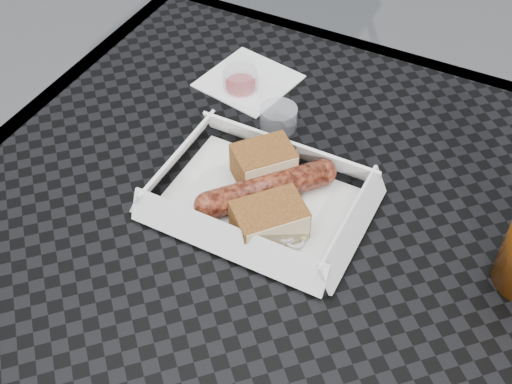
# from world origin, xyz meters

# --- Properties ---
(patio_table) EXTENTS (0.80, 0.80, 0.74)m
(patio_table) POSITION_xyz_m (0.00, 0.00, 0.67)
(patio_table) COLOR black
(patio_table) RESTS_ON ground
(food_tray) EXTENTS (0.22, 0.15, 0.00)m
(food_tray) POSITION_xyz_m (-0.03, 0.02, 0.75)
(food_tray) COLOR white
(food_tray) RESTS_ON patio_table
(bratwurst) EXTENTS (0.13, 0.14, 0.03)m
(bratwurst) POSITION_xyz_m (-0.02, 0.03, 0.77)
(bratwurst) COLOR brown
(bratwurst) RESTS_ON food_tray
(bread_near) EXTENTS (0.08, 0.09, 0.04)m
(bread_near) POSITION_xyz_m (-0.04, 0.06, 0.77)
(bread_near) COLOR brown
(bread_near) RESTS_ON food_tray
(bread_far) EXTENTS (0.09, 0.09, 0.04)m
(bread_far) POSITION_xyz_m (0.00, -0.02, 0.77)
(bread_far) COLOR brown
(bread_far) RESTS_ON food_tray
(veg_garnish) EXTENTS (0.03, 0.03, 0.00)m
(veg_garnish) POSITION_xyz_m (0.03, -0.02, 0.75)
(veg_garnish) COLOR #F4440A
(veg_garnish) RESTS_ON food_tray
(napkin) EXTENTS (0.14, 0.14, 0.00)m
(napkin) POSITION_xyz_m (-0.15, 0.22, 0.75)
(napkin) COLOR white
(napkin) RESTS_ON patio_table
(condiment_cup_sauce) EXTENTS (0.05, 0.05, 0.03)m
(condiment_cup_sauce) POSITION_xyz_m (-0.15, 0.20, 0.76)
(condiment_cup_sauce) COLOR maroon
(condiment_cup_sauce) RESTS_ON patio_table
(condiment_cup_empty) EXTENTS (0.05, 0.05, 0.03)m
(condiment_cup_empty) POSITION_xyz_m (-0.07, 0.16, 0.76)
(condiment_cup_empty) COLOR silver
(condiment_cup_empty) RESTS_ON patio_table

